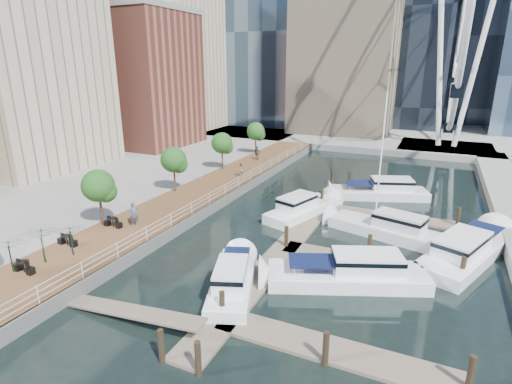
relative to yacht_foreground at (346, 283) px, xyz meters
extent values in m
plane|color=black|center=(-8.32, -4.75, 0.00)|extent=(520.00, 520.00, 0.00)
cube|color=brown|center=(-17.32, 10.25, 0.50)|extent=(6.00, 60.00, 1.00)
cube|color=#595954|center=(-14.32, 10.25, 0.50)|extent=(0.25, 60.00, 1.00)
cube|color=gray|center=(-44.32, 10.25, 0.50)|extent=(48.00, 90.00, 1.00)
cube|color=gray|center=(-8.32, 97.25, 0.50)|extent=(200.00, 114.00, 1.00)
cube|color=gray|center=(5.68, 47.25, 0.50)|extent=(14.00, 12.00, 1.00)
cube|color=#6D6051|center=(-5.32, 5.25, 0.10)|extent=(2.00, 32.00, 0.20)
cube|color=#6D6051|center=(0.68, -6.75, 0.10)|extent=(12.00, 2.00, 0.20)
cube|color=#6D6051|center=(0.68, 3.25, 0.10)|extent=(12.00, 2.00, 0.20)
cube|color=#6D6051|center=(0.68, 13.25, 0.10)|extent=(12.00, 2.00, 0.20)
cube|color=#BCAD8E|center=(-42.32, 11.25, 14.00)|extent=(14.00, 16.00, 26.00)
cube|color=brown|center=(-38.32, 29.25, 11.00)|extent=(12.00, 14.00, 20.00)
cube|color=#BCAD8E|center=(-44.32, 45.25, 15.00)|extent=(14.00, 16.00, 28.00)
cylinder|color=white|center=(3.18, 47.25, 14.00)|extent=(0.80, 0.80, 26.00)
cylinder|color=white|center=(8.18, 47.25, 14.00)|extent=(0.80, 0.80, 26.00)
cylinder|color=#3F2B1C|center=(-19.72, -0.75, 2.20)|extent=(0.20, 0.20, 2.40)
sphere|color=#265B1E|center=(-19.72, -0.75, 4.30)|extent=(2.60, 2.60, 2.60)
cylinder|color=#3F2B1C|center=(-19.72, 9.25, 2.20)|extent=(0.20, 0.20, 2.40)
sphere|color=#265B1E|center=(-19.72, 9.25, 4.30)|extent=(2.60, 2.60, 2.60)
cylinder|color=#3F2B1C|center=(-19.72, 19.25, 2.20)|extent=(0.20, 0.20, 2.40)
sphere|color=#265B1E|center=(-19.72, 19.25, 4.30)|extent=(2.60, 2.60, 2.60)
cylinder|color=#3F2B1C|center=(-19.72, 29.25, 2.20)|extent=(0.20, 0.20, 2.40)
sphere|color=#265B1E|center=(-19.72, 29.25, 4.30)|extent=(2.60, 2.60, 2.60)
imported|color=#4C5165|center=(-17.20, 0.15, 1.98)|extent=(0.82, 0.85, 1.96)
imported|color=gray|center=(-16.19, 17.22, 1.83)|extent=(0.97, 1.02, 1.66)
imported|color=#343641|center=(-17.97, 25.86, 1.94)|extent=(1.16, 0.63, 1.87)
imported|color=#103B17|center=(-18.98, -9.02, 2.07)|extent=(2.94, 2.97, 2.15)
imported|color=#0D311E|center=(-17.47, -5.76, 2.05)|extent=(2.31, 2.35, 2.10)
imported|color=#103B10|center=(-18.27, -7.31, 2.20)|extent=(3.32, 3.35, 2.41)
camera|label=1|loc=(4.09, -23.01, 13.34)|focal=28.00mm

